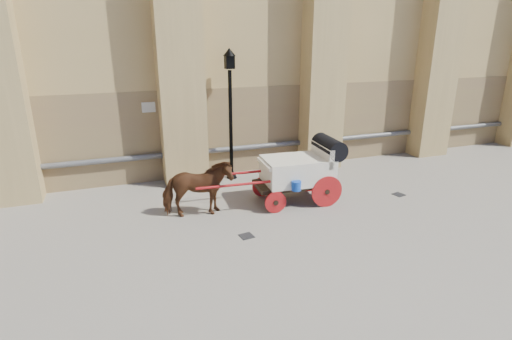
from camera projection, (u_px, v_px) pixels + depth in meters
name	position (u px, v px, depth m)	size (l,w,h in m)	color
ground	(249.00, 221.00, 10.55)	(90.00, 90.00, 0.00)	slate
horse	(197.00, 189.00, 10.60)	(0.84, 1.84, 1.55)	#5A3318
carriage	(302.00, 168.00, 11.56)	(4.33, 1.56, 1.87)	black
street_lamp	(230.00, 112.00, 13.06)	(0.40, 0.40, 4.30)	black
drain_grate_near	(246.00, 236.00, 9.73)	(0.32, 0.32, 0.01)	black
drain_grate_far	(399.00, 194.00, 12.29)	(0.32, 0.32, 0.01)	black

